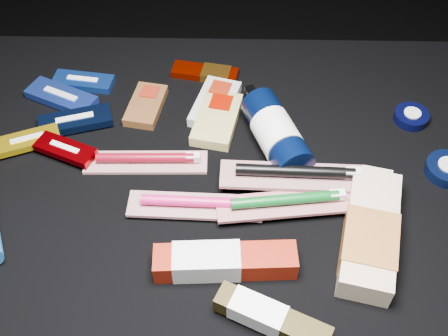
{
  "coord_description": "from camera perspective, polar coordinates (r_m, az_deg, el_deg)",
  "views": [
    {
      "loc": [
        0.03,
        -0.6,
        1.14
      ],
      "look_at": [
        0.01,
        0.01,
        0.42
      ],
      "focal_mm": 45.0,
      "sensor_mm": 36.0,
      "label": 1
    }
  ],
  "objects": [
    {
      "name": "ground",
      "position": [
        1.29,
        -0.69,
        -12.51
      ],
      "size": [
        3.0,
        3.0,
        0.0
      ],
      "primitive_type": "plane",
      "color": "black",
      "rests_on": "ground"
    },
    {
      "name": "cloth_table",
      "position": [
        1.11,
        -0.79,
        -7.72
      ],
      "size": [
        0.98,
        0.78,
        0.4
      ],
      "primitive_type": "cube",
      "color": "black",
      "rests_on": "ground"
    },
    {
      "name": "luna_bar_0",
      "position": [
        1.15,
        -14.11,
        8.53
      ],
      "size": [
        0.12,
        0.06,
        0.02
      ],
      "rotation": [
        0.0,
        0.0,
        -0.14
      ],
      "color": "#1742A8",
      "rests_on": "cloth_table"
    },
    {
      "name": "luna_bar_1",
      "position": [
        1.12,
        -16.19,
        6.95
      ],
      "size": [
        0.15,
        0.1,
        0.02
      ],
      "rotation": [
        0.0,
        0.0,
        -0.43
      ],
      "color": "#2341B5",
      "rests_on": "cloth_table"
    },
    {
      "name": "luna_bar_2",
      "position": [
        1.06,
        -14.86,
        4.67
      ],
      "size": [
        0.14,
        0.08,
        0.02
      ],
      "rotation": [
        0.0,
        0.0,
        0.29
      ],
      "color": "black",
      "rests_on": "cloth_table"
    },
    {
      "name": "luna_bar_3",
      "position": [
        1.05,
        -19.31,
        2.65
      ],
      "size": [
        0.12,
        0.08,
        0.01
      ],
      "rotation": [
        0.0,
        0.0,
        0.38
      ],
      "color": "gold",
      "rests_on": "cloth_table"
    },
    {
      "name": "luna_bar_4",
      "position": [
        1.01,
        -15.82,
        1.83
      ],
      "size": [
        0.12,
        0.08,
        0.01
      ],
      "rotation": [
        0.0,
        0.0,
        -0.4
      ],
      "color": "#6A0003",
      "rests_on": "cloth_table"
    },
    {
      "name": "clif_bar_0",
      "position": [
        1.08,
        -7.86,
        6.49
      ],
      "size": [
        0.08,
        0.12,
        0.02
      ],
      "rotation": [
        0.0,
        0.0,
        -0.17
      ],
      "color": "brown",
      "rests_on": "cloth_table"
    },
    {
      "name": "clif_bar_1",
      "position": [
        1.07,
        -0.82,
        6.74
      ],
      "size": [
        0.1,
        0.14,
        0.02
      ],
      "rotation": [
        0.0,
        0.0,
        -0.27
      ],
      "color": "#B6B7AF",
      "rests_on": "cloth_table"
    },
    {
      "name": "clif_bar_2",
      "position": [
        1.04,
        -0.65,
        5.18
      ],
      "size": [
        0.1,
        0.14,
        0.02
      ],
      "rotation": [
        0.0,
        0.0,
        -0.2
      ],
      "color": "tan",
      "rests_on": "cloth_table"
    },
    {
      "name": "power_bar",
      "position": [
        1.13,
        -1.58,
        9.61
      ],
      "size": [
        0.14,
        0.06,
        0.02
      ],
      "rotation": [
        0.0,
        0.0,
        -0.18
      ],
      "color": "#7C0D00",
      "rests_on": "cloth_table"
    },
    {
      "name": "lotion_bottle",
      "position": [
        0.98,
        5.33,
        3.53
      ],
      "size": [
        0.12,
        0.22,
        0.07
      ],
      "rotation": [
        0.0,
        0.0,
        0.37
      ],
      "color": "black",
      "rests_on": "cloth_table"
    },
    {
      "name": "cream_tin_upper",
      "position": [
        1.1,
        18.5,
        4.98
      ],
      "size": [
        0.06,
        0.06,
        0.02
      ],
      "rotation": [
        0.0,
        0.0,
        -0.29
      ],
      "color": "black",
      "rests_on": "cloth_table"
    },
    {
      "name": "cream_tin_lower",
      "position": [
        1.03,
        21.73,
        -0.09
      ],
      "size": [
        0.07,
        0.07,
        0.02
      ],
      "rotation": [
        0.0,
        0.0,
        0.41
      ],
      "color": "black",
      "rests_on": "cloth_table"
    },
    {
      "name": "bodywash_bottle",
      "position": [
        0.89,
        14.6,
        -6.58
      ],
      "size": [
        0.12,
        0.24,
        0.05
      ],
      "rotation": [
        0.0,
        0.0,
        -0.23
      ],
      "color": "beige",
      "rests_on": "cloth_table"
    },
    {
      "name": "toothbrush_pack_0",
      "position": [
        0.98,
        -7.79,
        0.78
      ],
      "size": [
        0.21,
        0.05,
        0.02
      ],
      "rotation": [
        0.0,
        0.0,
        0.02
      ],
      "color": "beige",
      "rests_on": "cloth_table"
    },
    {
      "name": "toothbrush_pack_1",
      "position": [
        0.9,
        -2.79,
        -3.69
      ],
      "size": [
        0.22,
        0.06,
        0.02
      ],
      "rotation": [
        0.0,
        0.0,
        -0.03
      ],
      "color": "#BCB4AF",
      "rests_on": "cloth_table"
    },
    {
      "name": "toothbrush_pack_2",
      "position": [
        0.9,
        6.38,
        -3.46
      ],
      "size": [
        0.22,
        0.08,
        0.02
      ],
      "rotation": [
        0.0,
        0.0,
        0.12
      ],
      "color": "#B7B0AB",
      "rests_on": "cloth_table"
    },
    {
      "name": "toothbrush_pack_3",
      "position": [
        0.93,
        7.41,
        -0.64
      ],
      "size": [
        0.25,
        0.06,
        0.03
      ],
      "rotation": [
        0.0,
        0.0,
        -0.03
      ],
      "color": "#B5ACA9",
      "rests_on": "cloth_table"
    },
    {
      "name": "toothpaste_carton_red",
      "position": [
        0.84,
        -0.54,
        -9.49
      ],
      "size": [
        0.21,
        0.06,
        0.04
      ],
      "rotation": [
        0.0,
        0.0,
        0.05
      ],
      "color": "maroon",
      "rests_on": "cloth_table"
    },
    {
      "name": "toothpaste_carton_green",
      "position": [
        0.8,
        4.4,
        -14.8
      ],
      "size": [
        0.16,
        0.1,
        0.03
      ],
      "rotation": [
        0.0,
        0.0,
        -0.43
      ],
      "color": "#31290C",
      "rests_on": "cloth_table"
    }
  ]
}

